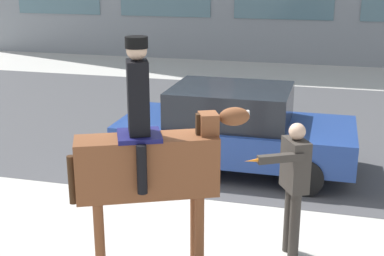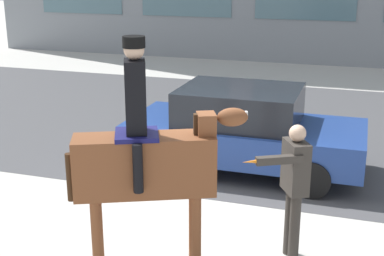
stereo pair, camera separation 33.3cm
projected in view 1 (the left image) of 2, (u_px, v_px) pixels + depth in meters
The scene contains 5 objects.
ground_plane at pixel (191, 213), 7.82m from camera, with size 80.00×80.00×0.00m, color #B2AFA8.
road_surface at pixel (244, 123), 12.21m from camera, with size 25.23×8.50×0.01m.
mounted_horse_lead at pixel (150, 160), 5.89m from camera, with size 1.89×1.09×2.77m.
pedestrian_bystander at pixel (294, 180), 6.41m from camera, with size 0.74×0.75×1.71m.
street_car_near_lane at pixel (234, 128), 9.32m from camera, with size 4.04×1.92×1.47m.
Camera 1 is at (1.84, -6.87, 3.47)m, focal length 50.00 mm.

